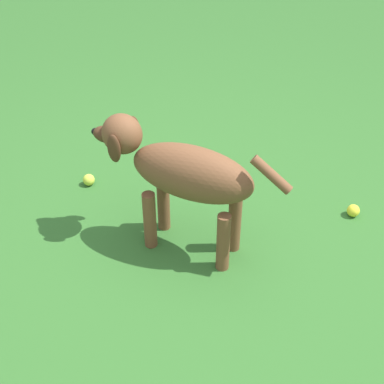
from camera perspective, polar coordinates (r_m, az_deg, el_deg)
name	(u,v)px	position (r m, az deg, el deg)	size (l,w,h in m)	color
ground	(214,251)	(2.60, 2.37, -6.30)	(14.00, 14.00, 0.00)	#2D6026
dog	(181,172)	(2.37, -1.23, 2.15)	(0.95, 0.29, 0.65)	brown
tennis_ball_0	(353,211)	(2.90, 16.85, -1.91)	(0.07, 0.07, 0.07)	yellow
tennis_ball_1	(130,138)	(3.39, -6.67, 5.79)	(0.07, 0.07, 0.07)	yellow
tennis_ball_2	(89,180)	(3.05, -10.97, 1.29)	(0.07, 0.07, 0.07)	#C1D13E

